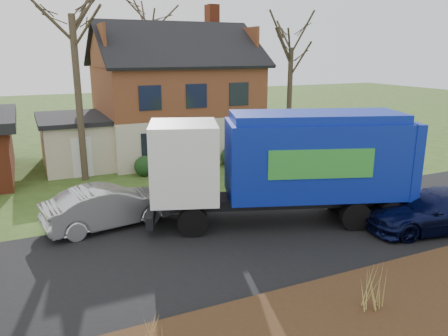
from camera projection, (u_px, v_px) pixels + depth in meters
name	position (u px, v px, depth m)	size (l,w,h in m)	color
ground	(251.00, 241.00, 15.13)	(120.00, 120.00, 0.00)	#304717
road	(252.00, 241.00, 15.12)	(80.00, 7.00, 0.02)	black
mulch_verge	(356.00, 320.00, 10.44)	(80.00, 3.50, 0.30)	#321C10
main_house	(167.00, 90.00, 26.89)	(12.95, 8.95, 9.26)	beige
garbage_truck	(287.00, 160.00, 16.28)	(10.13, 5.71, 4.21)	black
silver_sedan	(109.00, 206.00, 16.24)	(1.65, 4.74, 1.56)	#B0B4B8
navy_wagon	(435.00, 210.00, 15.92)	(2.10, 5.17, 1.50)	black
tree_front_east	(292.00, 28.00, 25.12)	(3.39, 3.39, 9.41)	#3B3223
tree_back	(147.00, 5.00, 31.81)	(3.64, 3.64, 11.52)	#433828
grass_clump_mid	(372.00, 288.00, 10.53)	(0.38, 0.31, 1.07)	#A08D46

